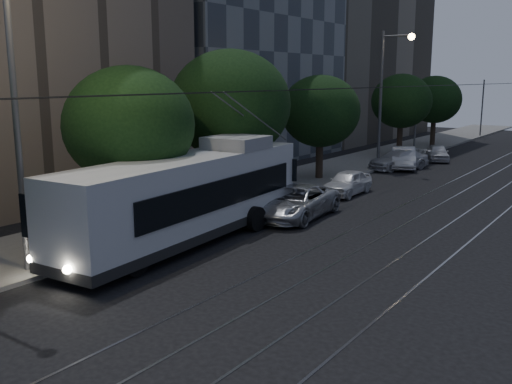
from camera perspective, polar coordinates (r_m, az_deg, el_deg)
The scene contains 17 objects.
ground at distance 17.76m, azimuth -1.98°, elevation -8.83°, with size 120.00×120.00×0.00m, color black.
sidewalk at distance 38.12m, azimuth 7.21°, elevation 2.09°, with size 5.00×90.00×0.15m, color slate.
tram_rails at distance 34.67m, azimuth 21.94°, elevation 0.33°, with size 4.52×90.00×0.02m.
overhead_wires at distance 36.63m, azimuth 10.85°, elevation 6.95°, with size 2.23×90.00×6.00m.
trolleybus at distance 21.71m, azimuth -6.53°, elevation -0.40°, with size 3.54×12.67×5.63m.
pickup_silver at distance 25.41m, azimuth 4.05°, elevation -0.99°, with size 2.39×5.18×1.44m, color #B2B5BB.
car_white_a at distance 30.81m, azimuth 9.11°, elevation 0.94°, with size 1.54×3.83×1.30m, color silver.
car_white_b at distance 40.10m, azimuth 14.05°, elevation 3.14°, with size 1.85×4.56×1.32m, color silver.
car_white_c at distance 40.70m, azimuth 14.52°, elevation 3.33°, with size 1.55×4.46×1.47m, color silver.
car_white_d at distance 45.17m, azimuth 17.70°, elevation 3.77°, with size 1.46×3.63×1.24m, color silver.
tree_1 at distance 22.51m, azimuth -12.56°, elevation 6.49°, with size 5.04×5.04×6.61m.
tree_2 at distance 27.15m, azimuth -2.59°, elevation 8.71°, with size 5.72×5.72×7.48m.
tree_3 at distance 34.64m, azimuth 6.46°, elevation 8.02°, with size 4.77×4.77×6.34m.
tree_4 at distance 46.38m, azimuth 14.34°, elevation 8.78°, with size 4.68×4.68×6.49m.
tree_5 at distance 53.97m, azimuth 17.45°, elevation 8.80°, with size 4.67×4.67×6.37m.
streetlamp_near at distance 18.41m, azimuth -22.58°, elevation 12.37°, with size 2.69×0.44×11.29m.
streetlamp_far at distance 39.68m, azimuth 12.94°, elevation 10.25°, with size 2.25×0.44×9.21m.
Camera 1 is at (10.10, -13.28, 6.10)m, focal length 40.00 mm.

